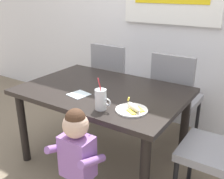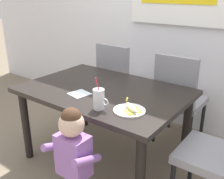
{
  "view_description": "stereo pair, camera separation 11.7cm",
  "coord_description": "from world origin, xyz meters",
  "px_view_note": "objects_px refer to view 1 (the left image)",
  "views": [
    {
      "loc": [
        1.23,
        -1.74,
        1.54
      ],
      "look_at": [
        0.16,
        -0.1,
        0.78
      ],
      "focal_mm": 42.44,
      "sensor_mm": 36.0,
      "label": 1
    },
    {
      "loc": [
        1.33,
        -1.67,
        1.54
      ],
      "look_at": [
        0.16,
        -0.1,
        0.78
      ],
      "focal_mm": 42.44,
      "sensor_mm": 36.0,
      "label": 2
    }
  ],
  "objects_px": {
    "dining_chair_left": "(113,79)",
    "peeled_banana": "(134,107)",
    "paper_napkin": "(79,94)",
    "milk_cup": "(101,101)",
    "toddler_standing": "(77,152)",
    "dining_table": "(103,99)",
    "snack_plate": "(132,110)",
    "dining_chair_right": "(174,94)"
  },
  "relations": [
    {
      "from": "toddler_standing",
      "to": "snack_plate",
      "type": "bearing_deg",
      "value": 63.62
    },
    {
      "from": "dining_table",
      "to": "toddler_standing",
      "type": "height_order",
      "value": "toddler_standing"
    },
    {
      "from": "dining_table",
      "to": "snack_plate",
      "type": "xyz_separation_m",
      "value": [
        0.42,
        -0.24,
        0.1
      ]
    },
    {
      "from": "toddler_standing",
      "to": "milk_cup",
      "type": "xyz_separation_m",
      "value": [
        -0.01,
        0.29,
        0.26
      ]
    },
    {
      "from": "dining_chair_left",
      "to": "paper_napkin",
      "type": "height_order",
      "value": "dining_chair_left"
    },
    {
      "from": "snack_plate",
      "to": "dining_table",
      "type": "bearing_deg",
      "value": 150.0
    },
    {
      "from": "dining_chair_left",
      "to": "peeled_banana",
      "type": "height_order",
      "value": "dining_chair_left"
    },
    {
      "from": "peeled_banana",
      "to": "paper_napkin",
      "type": "relative_size",
      "value": 1.12
    },
    {
      "from": "snack_plate",
      "to": "peeled_banana",
      "type": "bearing_deg",
      "value": -3.88
    },
    {
      "from": "milk_cup",
      "to": "toddler_standing",
      "type": "bearing_deg",
      "value": -88.75
    },
    {
      "from": "dining_chair_right",
      "to": "paper_napkin",
      "type": "relative_size",
      "value": 6.4
    },
    {
      "from": "paper_napkin",
      "to": "milk_cup",
      "type": "bearing_deg",
      "value": -21.92
    },
    {
      "from": "dining_table",
      "to": "dining_chair_left",
      "type": "bearing_deg",
      "value": 116.5
    },
    {
      "from": "snack_plate",
      "to": "paper_napkin",
      "type": "distance_m",
      "value": 0.51
    },
    {
      "from": "paper_napkin",
      "to": "dining_table",
      "type": "bearing_deg",
      "value": 66.9
    },
    {
      "from": "peeled_banana",
      "to": "paper_napkin",
      "type": "height_order",
      "value": "peeled_banana"
    },
    {
      "from": "toddler_standing",
      "to": "milk_cup",
      "type": "distance_m",
      "value": 0.39
    },
    {
      "from": "peeled_banana",
      "to": "dining_chair_right",
      "type": "bearing_deg",
      "value": 91.81
    },
    {
      "from": "dining_chair_left",
      "to": "dining_chair_right",
      "type": "xyz_separation_m",
      "value": [
        0.76,
        -0.04,
        0.0
      ]
    },
    {
      "from": "dining_chair_right",
      "to": "paper_napkin",
      "type": "distance_m",
      "value": 1.03
    },
    {
      "from": "dining_chair_right",
      "to": "toddler_standing",
      "type": "height_order",
      "value": "dining_chair_right"
    },
    {
      "from": "dining_chair_right",
      "to": "peeled_banana",
      "type": "height_order",
      "value": "dining_chair_right"
    },
    {
      "from": "dining_chair_left",
      "to": "toddler_standing",
      "type": "height_order",
      "value": "dining_chair_left"
    },
    {
      "from": "dining_chair_right",
      "to": "peeled_banana",
      "type": "xyz_separation_m",
      "value": [
        0.03,
        -0.92,
        0.21
      ]
    },
    {
      "from": "dining_table",
      "to": "dining_chair_right",
      "type": "distance_m",
      "value": 0.79
    },
    {
      "from": "dining_chair_left",
      "to": "dining_table",
      "type": "bearing_deg",
      "value": 116.5
    },
    {
      "from": "dining_chair_right",
      "to": "toddler_standing",
      "type": "relative_size",
      "value": 1.15
    },
    {
      "from": "snack_plate",
      "to": "milk_cup",
      "type": "bearing_deg",
      "value": -153.88
    },
    {
      "from": "milk_cup",
      "to": "peeled_banana",
      "type": "xyz_separation_m",
      "value": [
        0.21,
        0.1,
        -0.04
      ]
    },
    {
      "from": "dining_table",
      "to": "snack_plate",
      "type": "height_order",
      "value": "snack_plate"
    },
    {
      "from": "dining_table",
      "to": "peeled_banana",
      "type": "height_order",
      "value": "peeled_banana"
    },
    {
      "from": "dining_chair_right",
      "to": "paper_napkin",
      "type": "bearing_deg",
      "value": 60.72
    },
    {
      "from": "paper_napkin",
      "to": "dining_chair_left",
      "type": "bearing_deg",
      "value": 105.98
    },
    {
      "from": "dining_chair_right",
      "to": "snack_plate",
      "type": "bearing_deg",
      "value": 90.76
    },
    {
      "from": "dining_table",
      "to": "snack_plate",
      "type": "bearing_deg",
      "value": -30.0
    },
    {
      "from": "dining_chair_right",
      "to": "peeled_banana",
      "type": "bearing_deg",
      "value": 91.81
    },
    {
      "from": "dining_table",
      "to": "peeled_banana",
      "type": "bearing_deg",
      "value": -29.14
    },
    {
      "from": "dining_chair_left",
      "to": "peeled_banana",
      "type": "relative_size",
      "value": 5.73
    },
    {
      "from": "dining_chair_right",
      "to": "peeled_banana",
      "type": "distance_m",
      "value": 0.94
    },
    {
      "from": "dining_table",
      "to": "milk_cup",
      "type": "height_order",
      "value": "milk_cup"
    },
    {
      "from": "toddler_standing",
      "to": "snack_plate",
      "type": "distance_m",
      "value": 0.47
    },
    {
      "from": "dining_table",
      "to": "dining_chair_left",
      "type": "distance_m",
      "value": 0.8
    }
  ]
}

